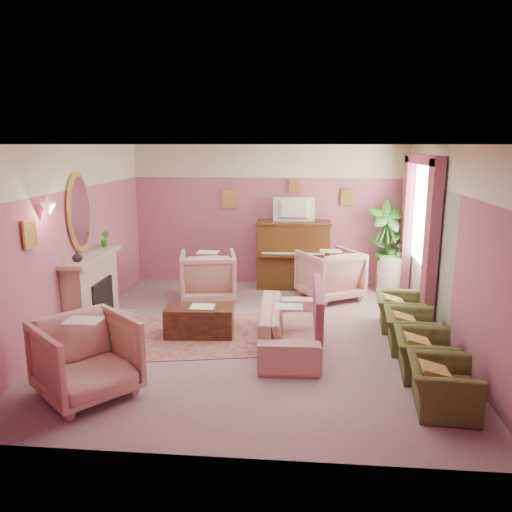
# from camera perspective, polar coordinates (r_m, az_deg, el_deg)

# --- Properties ---
(floor) EXTENTS (5.50, 6.00, 0.01)m
(floor) POSITION_cam_1_polar(r_m,az_deg,el_deg) (7.57, 0.00, -9.05)
(floor) COLOR gray
(floor) RESTS_ON ground
(ceiling) EXTENTS (5.50, 6.00, 0.01)m
(ceiling) POSITION_cam_1_polar(r_m,az_deg,el_deg) (7.04, 0.00, 12.64)
(ceiling) COLOR silver
(ceiling) RESTS_ON wall_back
(wall_back) EXTENTS (5.50, 0.02, 2.80)m
(wall_back) POSITION_cam_1_polar(r_m,az_deg,el_deg) (10.13, 1.53, 4.69)
(wall_back) COLOR #864D6E
(wall_back) RESTS_ON floor
(wall_front) EXTENTS (5.50, 0.02, 2.80)m
(wall_front) POSITION_cam_1_polar(r_m,az_deg,el_deg) (4.29, -3.61, -6.42)
(wall_front) COLOR #864D6E
(wall_front) RESTS_ON floor
(wall_left) EXTENTS (0.02, 6.00, 2.80)m
(wall_left) POSITION_cam_1_polar(r_m,az_deg,el_deg) (7.91, -20.27, 1.65)
(wall_left) COLOR #864D6E
(wall_left) RESTS_ON floor
(wall_right) EXTENTS (0.02, 6.00, 2.80)m
(wall_right) POSITION_cam_1_polar(r_m,az_deg,el_deg) (7.46, 21.56, 0.92)
(wall_right) COLOR #864D6E
(wall_right) RESTS_ON floor
(picture_rail_band) EXTENTS (5.50, 0.01, 0.65)m
(picture_rail_band) POSITION_cam_1_polar(r_m,az_deg,el_deg) (10.02, 1.56, 10.78)
(picture_rail_band) COLOR beige
(picture_rail_band) RESTS_ON wall_back
(stripe_panel) EXTENTS (0.01, 3.00, 2.15)m
(stripe_panel) POSITION_cam_1_polar(r_m,az_deg,el_deg) (8.74, 18.96, 0.57)
(stripe_panel) COLOR #979E8A
(stripe_panel) RESTS_ON wall_right
(fireplace_surround) EXTENTS (0.30, 1.40, 1.10)m
(fireplace_surround) POSITION_cam_1_polar(r_m,az_deg,el_deg) (8.21, -18.22, -3.92)
(fireplace_surround) COLOR tan
(fireplace_surround) RESTS_ON floor
(fireplace_inset) EXTENTS (0.18, 0.72, 0.68)m
(fireplace_inset) POSITION_cam_1_polar(r_m,az_deg,el_deg) (8.21, -17.51, -4.95)
(fireplace_inset) COLOR black
(fireplace_inset) RESTS_ON floor
(fire_ember) EXTENTS (0.06, 0.54, 0.10)m
(fire_ember) POSITION_cam_1_polar(r_m,az_deg,el_deg) (8.25, -17.17, -6.16)
(fire_ember) COLOR orange
(fire_ember) RESTS_ON floor
(mantel_shelf) EXTENTS (0.40, 1.55, 0.07)m
(mantel_shelf) POSITION_cam_1_polar(r_m,az_deg,el_deg) (8.06, -18.30, -0.04)
(mantel_shelf) COLOR tan
(mantel_shelf) RESTS_ON fireplace_surround
(hearth) EXTENTS (0.55, 1.50, 0.02)m
(hearth) POSITION_cam_1_polar(r_m,az_deg,el_deg) (8.30, -16.69, -7.55)
(hearth) COLOR tan
(hearth) RESTS_ON floor
(mirror_frame) EXTENTS (0.04, 0.72, 1.20)m
(mirror_frame) POSITION_cam_1_polar(r_m,az_deg,el_deg) (8.00, -19.56, 4.74)
(mirror_frame) COLOR #E3C55C
(mirror_frame) RESTS_ON wall_left
(mirror_glass) EXTENTS (0.01, 0.60, 1.06)m
(mirror_glass) POSITION_cam_1_polar(r_m,az_deg,el_deg) (7.99, -19.40, 4.74)
(mirror_glass) COLOR white
(mirror_glass) RESTS_ON wall_left
(sconce_shade) EXTENTS (0.20, 0.20, 0.16)m
(sconce_shade) POSITION_cam_1_polar(r_m,az_deg,el_deg) (7.01, -22.61, 4.96)
(sconce_shade) COLOR #E3A387
(sconce_shade) RESTS_ON wall_left
(piano) EXTENTS (1.40, 0.60, 1.30)m
(piano) POSITION_cam_1_polar(r_m,az_deg,el_deg) (9.93, 4.27, 0.10)
(piano) COLOR #442911
(piano) RESTS_ON floor
(piano_keyshelf) EXTENTS (1.30, 0.12, 0.06)m
(piano_keyshelf) POSITION_cam_1_polar(r_m,az_deg,el_deg) (9.57, 4.24, 0.05)
(piano_keyshelf) COLOR #442911
(piano_keyshelf) RESTS_ON piano
(piano_keys) EXTENTS (1.20, 0.08, 0.02)m
(piano_keys) POSITION_cam_1_polar(r_m,az_deg,el_deg) (9.56, 4.24, 0.29)
(piano_keys) COLOR silver
(piano_keys) RESTS_ON piano
(piano_top) EXTENTS (1.45, 0.65, 0.04)m
(piano_top) POSITION_cam_1_polar(r_m,az_deg,el_deg) (9.80, 4.33, 3.86)
(piano_top) COLOR #442911
(piano_top) RESTS_ON piano
(television) EXTENTS (0.80, 0.12, 0.48)m
(television) POSITION_cam_1_polar(r_m,az_deg,el_deg) (9.71, 4.35, 5.51)
(television) COLOR black
(television) RESTS_ON piano
(print_back_left) EXTENTS (0.30, 0.03, 0.38)m
(print_back_left) POSITION_cam_1_polar(r_m,az_deg,el_deg) (10.13, -3.03, 6.50)
(print_back_left) COLOR #E3C55C
(print_back_left) RESTS_ON wall_back
(print_back_right) EXTENTS (0.26, 0.03, 0.34)m
(print_back_right) POSITION_cam_1_polar(r_m,az_deg,el_deg) (10.06, 10.43, 6.62)
(print_back_right) COLOR #E3C55C
(print_back_right) RESTS_ON wall_back
(print_back_mid) EXTENTS (0.22, 0.03, 0.26)m
(print_back_mid) POSITION_cam_1_polar(r_m,az_deg,el_deg) (10.00, 4.42, 8.02)
(print_back_mid) COLOR #E3C55C
(print_back_mid) RESTS_ON wall_back
(print_left_wall) EXTENTS (0.03, 0.28, 0.36)m
(print_left_wall) POSITION_cam_1_polar(r_m,az_deg,el_deg) (6.79, -24.44, 2.35)
(print_left_wall) COLOR #E3C55C
(print_left_wall) RESTS_ON wall_left
(window_blind) EXTENTS (0.03, 1.40, 1.80)m
(window_blind) POSITION_cam_1_polar(r_m,az_deg,el_deg) (8.87, 18.65, 4.86)
(window_blind) COLOR beige
(window_blind) RESTS_ON wall_right
(curtain_left) EXTENTS (0.16, 0.34, 2.60)m
(curtain_left) POSITION_cam_1_polar(r_m,az_deg,el_deg) (8.04, 19.38, 1.16)
(curtain_left) COLOR #8E4156
(curtain_left) RESTS_ON floor
(curtain_right) EXTENTS (0.16, 0.34, 2.60)m
(curtain_right) POSITION_cam_1_polar(r_m,az_deg,el_deg) (9.80, 16.82, 3.30)
(curtain_right) COLOR #8E4156
(curtain_right) RESTS_ON floor
(pelmet) EXTENTS (0.16, 2.20, 0.16)m
(pelmet) POSITION_cam_1_polar(r_m,az_deg,el_deg) (8.79, 18.54, 10.44)
(pelmet) COLOR #8E4156
(pelmet) RESTS_ON wall_right
(mantel_plant) EXTENTS (0.16, 0.16, 0.28)m
(mantel_plant) POSITION_cam_1_polar(r_m,az_deg,el_deg) (8.52, -16.88, 1.89)
(mantel_plant) COLOR #2A7726
(mantel_plant) RESTS_ON mantel_shelf
(mantel_vase) EXTENTS (0.16, 0.16, 0.16)m
(mantel_vase) POSITION_cam_1_polar(r_m,az_deg,el_deg) (7.59, -19.76, -0.05)
(mantel_vase) COLOR beige
(mantel_vase) RESTS_ON mantel_shelf
(area_rug) EXTENTS (2.79, 2.24, 0.01)m
(area_rug) POSITION_cam_1_polar(r_m,az_deg,el_deg) (7.62, -5.78, -8.93)
(area_rug) COLOR #985A56
(area_rug) RESTS_ON floor
(coffee_table) EXTENTS (1.03, 0.57, 0.45)m
(coffee_table) POSITION_cam_1_polar(r_m,az_deg,el_deg) (7.54, -6.47, -7.41)
(coffee_table) COLOR #3E2015
(coffee_table) RESTS_ON floor
(table_paper) EXTENTS (0.35, 0.28, 0.01)m
(table_paper) POSITION_cam_1_polar(r_m,az_deg,el_deg) (7.46, -6.13, -5.76)
(table_paper) COLOR silver
(table_paper) RESTS_ON coffee_table
(sofa) EXTENTS (0.68, 2.04, 0.82)m
(sofa) POSITION_cam_1_polar(r_m,az_deg,el_deg) (7.07, 3.79, -7.12)
(sofa) COLOR tan
(sofa) RESTS_ON floor
(sofa_throw) EXTENTS (0.10, 1.54, 0.57)m
(sofa_throw) POSITION_cam_1_polar(r_m,az_deg,el_deg) (7.02, 7.09, -5.74)
(sofa_throw) COLOR #8E4156
(sofa_throw) RESTS_ON sofa
(floral_armchair_left) EXTENTS (0.97, 0.97, 1.01)m
(floral_armchair_left) POSITION_cam_1_polar(r_m,az_deg,el_deg) (9.12, -5.50, -1.99)
(floral_armchair_left) COLOR tan
(floral_armchair_left) RESTS_ON floor
(floral_armchair_right) EXTENTS (0.97, 0.97, 1.01)m
(floral_armchair_right) POSITION_cam_1_polar(r_m,az_deg,el_deg) (9.29, 8.45, -1.80)
(floral_armchair_right) COLOR tan
(floral_armchair_right) RESTS_ON floor
(floral_armchair_front) EXTENTS (0.97, 0.97, 1.01)m
(floral_armchair_front) POSITION_cam_1_polar(r_m,az_deg,el_deg) (6.01, -18.86, -10.55)
(floral_armchair_front) COLOR tan
(floral_armchair_front) RESTS_ON floor
(olive_chair_a) EXTENTS (0.57, 0.81, 0.70)m
(olive_chair_a) POSITION_cam_1_polar(r_m,az_deg,el_deg) (5.83, 20.57, -13.03)
(olive_chair_a) COLOR #4A5126
(olive_chair_a) RESTS_ON floor
(olive_chair_b) EXTENTS (0.57, 0.81, 0.70)m
(olive_chair_b) POSITION_cam_1_polar(r_m,az_deg,el_deg) (6.56, 18.70, -9.98)
(olive_chair_b) COLOR #4A5126
(olive_chair_b) RESTS_ON floor
(olive_chair_c) EXTENTS (0.57, 0.81, 0.70)m
(olive_chair_c) POSITION_cam_1_polar(r_m,az_deg,el_deg) (7.30, 17.23, -7.54)
(olive_chair_c) COLOR #4A5126
(olive_chair_c) RESTS_ON floor
(olive_chair_d) EXTENTS (0.57, 0.81, 0.70)m
(olive_chair_d) POSITION_cam_1_polar(r_m,az_deg,el_deg) (8.06, 16.04, -5.55)
(olive_chair_d) COLOR #4A5126
(olive_chair_d) RESTS_ON floor
(side_table) EXTENTS (0.52, 0.52, 0.70)m
(side_table) POSITION_cam_1_polar(r_m,az_deg,el_deg) (10.00, 15.12, -1.98)
(side_table) COLOR silver
(side_table) RESTS_ON floor
(side_plant_big) EXTENTS (0.30, 0.30, 0.34)m
(side_plant_big) POSITION_cam_1_polar(r_m,az_deg,el_deg) (9.89, 15.29, 0.94)
(side_plant_big) COLOR #2A7726
(side_plant_big) RESTS_ON side_table
(side_plant_small) EXTENTS (0.16, 0.16, 0.28)m
(side_plant_small) POSITION_cam_1_polar(r_m,az_deg,el_deg) (9.82, 16.07, 0.63)
(side_plant_small) COLOR #2A7726
(side_plant_small) RESTS_ON side_table
(palm_pot) EXTENTS (0.34, 0.34, 0.34)m
(palm_pot) POSITION_cam_1_polar(r_m,az_deg,el_deg) (10.07, 14.40, -2.91)
(palm_pot) COLOR brown
(palm_pot) RESTS_ON floor
(palm_plant) EXTENTS (0.76, 0.76, 1.44)m
(palm_plant) POSITION_cam_1_polar(r_m,az_deg,el_deg) (9.87, 14.69, 2.07)
(palm_plant) COLOR #2A7726
(palm_plant) RESTS_ON palm_pot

